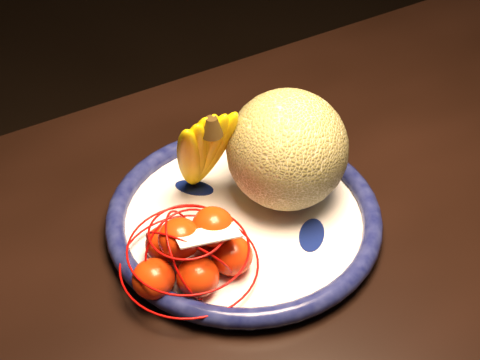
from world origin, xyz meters
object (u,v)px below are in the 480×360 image
fruit_bowl (244,218)px  mandarin_bag (192,251)px  dining_table (436,244)px  banana_bunch (201,149)px  cantaloupe (287,150)px

fruit_bowl → mandarin_bag: bearing=-154.4°
dining_table → banana_bunch: 0.36m
dining_table → mandarin_bag: mandarin_bag is taller
dining_table → mandarin_bag: size_ratio=7.38×
dining_table → banana_bunch: (-0.28, 0.16, 0.17)m
mandarin_bag → banana_bunch: bearing=57.4°
dining_table → fruit_bowl: (-0.25, 0.09, 0.09)m
cantaloupe → dining_table: bearing=-29.7°
dining_table → cantaloupe: cantaloupe is taller
banana_bunch → fruit_bowl: bearing=-70.1°
banana_bunch → mandarin_bag: banana_bunch is taller
fruit_bowl → mandarin_bag: (-0.09, -0.04, 0.03)m
mandarin_bag → cantaloupe: bearing=19.2°
cantaloupe → banana_bunch: bearing=151.1°
dining_table → fruit_bowl: fruit_bowl is taller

